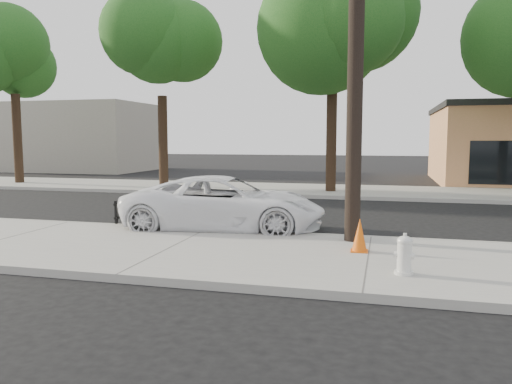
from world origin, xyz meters
TOP-DOWN VIEW (x-y plane):
  - ground at (0.00, 0.00)m, footprint 120.00×120.00m
  - near_sidewalk at (0.00, -4.30)m, footprint 90.00×4.40m
  - far_sidewalk at (0.00, 8.50)m, footprint 90.00×5.00m
  - curb_near at (0.00, -2.10)m, footprint 90.00×0.12m
  - building_far at (-20.00, 20.00)m, footprint 14.00×8.00m
  - utility_pole at (3.60, -2.70)m, footprint 1.40×0.34m
  - tree_a at (-13.80, 7.85)m, footprint 4.65×4.50m
  - tree_b at (-5.81, 8.06)m, footprint 4.34×4.20m
  - tree_c at (2.22, 7.64)m, footprint 4.96×4.80m
  - police_cruiser at (0.28, -1.56)m, footprint 5.37×2.90m
  - fire_hydrant at (4.62, -5.29)m, footprint 0.34×0.31m
  - traffic_cone at (3.81, -3.75)m, footprint 0.36×0.36m

SIDE VIEW (x-z plane):
  - ground at x=0.00m, z-range 0.00..0.00m
  - near_sidewalk at x=0.00m, z-range 0.00..0.15m
  - far_sidewalk at x=0.00m, z-range 0.00..0.15m
  - curb_near at x=0.00m, z-range -0.01..0.15m
  - fire_hydrant at x=4.62m, z-range 0.14..0.79m
  - traffic_cone at x=3.81m, z-range 0.14..0.81m
  - police_cruiser at x=0.28m, z-range 0.00..1.43m
  - building_far at x=-20.00m, z-range 0.00..5.00m
  - utility_pole at x=3.60m, z-range 0.20..9.20m
  - tree_b at x=-5.81m, z-range 1.93..10.38m
  - tree_a at x=-13.80m, z-range 2.03..11.03m
  - tree_c at x=2.22m, z-range 2.13..11.68m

